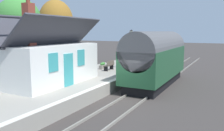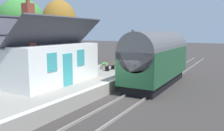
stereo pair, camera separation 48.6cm
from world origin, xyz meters
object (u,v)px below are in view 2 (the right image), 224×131
Objects in this scene: lamp_post_platform at (133,42)px; station_sign_board at (146,54)px; train at (157,58)px; station_building at (48,61)px; bench_by_lamp at (111,65)px; tree_distant at (60,22)px; planter_under_sign at (141,64)px; planter_corner_building at (104,66)px; tree_far_right at (21,19)px.

lamp_post_platform is 2.94m from station_sign_board.
train is at bearing -120.90° from lamp_post_platform.
bench_by_lamp is at bearing -11.97° from station_building.
train is 1.11× the size of tree_distant.
planter_under_sign is at bearing -5.98° from lamp_post_platform.
train is 10.19× the size of planter_under_sign.
planter_under_sign is at bearing -27.31° from bench_by_lamp.
tree_distant reaches higher than planter_corner_building.
station_building is 15.34m from tree_distant.
station_building is 0.96× the size of tree_far_right.
lamp_post_platform is 11.38m from tree_far_right.
bench_by_lamp reaches higher than planter_under_sign.
lamp_post_platform is 12.87m from tree_distant.
planter_under_sign is 3.74m from planter_corner_building.
tree_distant is (7.28, 1.45, -0.00)m from tree_far_right.
train is 5.46m from planter_corner_building.
bench_by_lamp is 4.54m from station_sign_board.
lamp_post_platform reaches higher than planter_under_sign.
bench_by_lamp is 3.56m from planter_under_sign.
station_sign_board reaches higher than planter_under_sign.
bench_by_lamp is 0.89× the size of station_sign_board.
train is 16.36m from tree_distant.
train is 6.57× the size of bench_by_lamp.
train is 8.43m from station_building.
lamp_post_platform is at bearing 59.10° from train.
tree_far_right reaches higher than station_building.
tree_distant reaches higher than station_building.
planter_under_sign is 1.32m from station_sign_board.
planter_under_sign is 2.82m from lamp_post_platform.
planter_under_sign is (9.56, -2.99, -1.19)m from station_building.
bench_by_lamp is (6.40, -1.36, -0.99)m from station_building.
station_building is 6.62m from bench_by_lamp.
tree_far_right is at bearing 118.60° from station_sign_board.
bench_by_lamp is at bearing 87.10° from train.
station_building is 5.15× the size of bench_by_lamp.
planter_corner_building is at bearing -3.55° from station_building.
tree_far_right reaches higher than bench_by_lamp.
bench_by_lamp is 1.52× the size of planter_corner_building.
station_sign_board reaches higher than bench_by_lamp.
station_sign_board is at bearing -95.90° from tree_distant.
lamp_post_platform is at bearing -107.68° from tree_distant.
planter_under_sign is 13.23m from tree_distant.
station_sign_board is (2.57, -0.36, -1.38)m from lamp_post_platform.
bench_by_lamp is 1.04m from planter_corner_building.
tree_far_right reaches higher than station_sign_board.
bench_by_lamp is 2.97m from lamp_post_platform.
station_building is 1.97× the size of lamp_post_platform.
train is 5.02m from station_sign_board.
train is 1.28× the size of station_building.
station_building is at bearing -141.81° from tree_distant.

